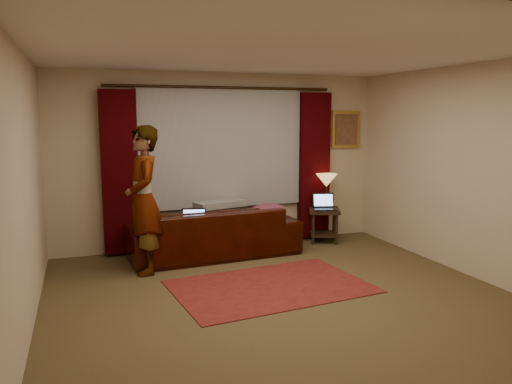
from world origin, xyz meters
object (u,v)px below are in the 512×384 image
(laptop_table, at_px, (325,202))
(person, at_px, (144,200))
(sofa, at_px, (214,223))
(end_table, at_px, (324,225))
(laptop_sofa, at_px, (194,219))
(tiffany_lamp, at_px, (326,191))

(laptop_table, xyz_separation_m, person, (-2.80, -0.55, 0.27))
(person, bearing_deg, sofa, 112.30)
(sofa, distance_m, end_table, 1.85)
(laptop_sofa, relative_size, end_table, 0.67)
(tiffany_lamp, bearing_deg, laptop_table, -123.29)
(sofa, bearing_deg, tiffany_lamp, -176.08)
(laptop_sofa, xyz_separation_m, laptop_table, (2.12, 0.33, 0.06))
(laptop_table, bearing_deg, tiffany_lamp, 72.05)
(sofa, distance_m, laptop_table, 1.79)
(sofa, distance_m, laptop_sofa, 0.43)
(end_table, bearing_deg, person, -167.21)
(sofa, distance_m, tiffany_lamp, 1.94)
(tiffany_lamp, xyz_separation_m, laptop_table, (-0.11, -0.17, -0.14))
(sofa, relative_size, laptop_sofa, 6.60)
(tiffany_lamp, xyz_separation_m, person, (-2.91, -0.72, 0.13))
(end_table, xyz_separation_m, laptop_table, (-0.04, -0.10, 0.39))
(end_table, xyz_separation_m, tiffany_lamp, (0.07, 0.07, 0.53))
(laptop_sofa, height_order, person, person)
(laptop_table, distance_m, person, 2.87)
(end_table, bearing_deg, laptop_sofa, -168.84)
(tiffany_lamp, height_order, laptop_table, tiffany_lamp)
(sofa, height_order, laptop_sofa, sofa)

